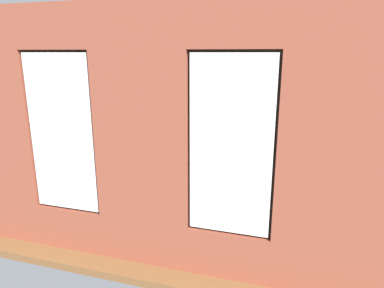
{
  "coord_description": "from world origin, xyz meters",
  "views": [
    {
      "loc": [
        -1.68,
        5.9,
        2.55
      ],
      "look_at": [
        0.01,
        0.4,
        1.0
      ],
      "focal_mm": 32.0,
      "sensor_mm": 36.0,
      "label": 1
    }
  ],
  "objects": [
    {
      "name": "ground_plane",
      "position": [
        0.0,
        0.0,
        -0.05
      ],
      "size": [
        6.7,
        5.61,
        0.1
      ],
      "primitive_type": "cube",
      "color": "brown"
    },
    {
      "name": "brick_wall_with_windows",
      "position": [
        0.0,
        2.43,
        1.52
      ],
      "size": [
        6.1,
        0.3,
        3.09
      ],
      "color": "brown",
      "rests_on": "ground_plane"
    },
    {
      "name": "white_wall_right",
      "position": [
        3.0,
        0.2,
        1.54
      ],
      "size": [
        0.1,
        4.61,
        3.09
      ],
      "primitive_type": "cube",
      "color": "silver",
      "rests_on": "ground_plane"
    },
    {
      "name": "couch_by_window",
      "position": [
        0.49,
        1.78,
        0.33
      ],
      "size": [
        1.79,
        0.87,
        0.8
      ],
      "color": "black",
      "rests_on": "ground_plane"
    },
    {
      "name": "couch_left",
      "position": [
        -2.35,
        0.2,
        0.33
      ],
      "size": [
        0.96,
        1.84,
        0.8
      ],
      "rotation": [
        0.0,
        0.0,
        1.52
      ],
      "color": "black",
      "rests_on": "ground_plane"
    },
    {
      "name": "coffee_table",
      "position": [
        0.02,
        -0.32,
        0.38
      ],
      "size": [
        1.21,
        0.8,
        0.44
      ],
      "color": "#A87547",
      "rests_on": "ground_plane"
    },
    {
      "name": "cup_ceramic",
      "position": [
        -0.07,
        -0.2,
        0.48
      ],
      "size": [
        0.07,
        0.07,
        0.08
      ],
      "primitive_type": "cylinder",
      "color": "silver",
      "rests_on": "coffee_table"
    },
    {
      "name": "candle_jar",
      "position": [
        0.39,
        -0.2,
        0.49
      ],
      "size": [
        0.08,
        0.08,
        0.1
      ],
      "primitive_type": "cylinder",
      "color": "#B7333D",
      "rests_on": "coffee_table"
    },
    {
      "name": "remote_silver",
      "position": [
        -0.31,
        -0.46,
        0.45
      ],
      "size": [
        0.18,
        0.08,
        0.02
      ],
      "primitive_type": "cube",
      "rotation": [
        0.0,
        0.0,
        1.41
      ],
      "color": "#B2B2B7",
      "rests_on": "coffee_table"
    },
    {
      "name": "media_console",
      "position": [
        2.7,
        -0.0,
        0.24
      ],
      "size": [
        1.02,
        0.42,
        0.48
      ],
      "primitive_type": "cube",
      "color": "black",
      "rests_on": "ground_plane"
    },
    {
      "name": "tv_flatscreen",
      "position": [
        2.7,
        -0.0,
        0.88
      ],
      "size": [
        1.23,
        0.2,
        0.8
      ],
      "color": "black",
      "rests_on": "media_console"
    },
    {
      "name": "potted_plant_corner_near_left",
      "position": [
        -2.51,
        -1.82,
        0.68
      ],
      "size": [
        0.75,
        0.72,
        1.2
      ],
      "color": "brown",
      "rests_on": "ground_plane"
    },
    {
      "name": "potted_plant_mid_room_small",
      "position": [
        -0.62,
        -1.08,
        0.32
      ],
      "size": [
        0.27,
        0.27,
        0.5
      ],
      "color": "#47423D",
      "rests_on": "ground_plane"
    },
    {
      "name": "potted_plant_beside_window_right",
      "position": [
        2.11,
        1.88,
        0.64
      ],
      "size": [
        0.93,
        0.96,
        1.19
      ],
      "color": "#9E5638",
      "rests_on": "ground_plane"
    },
    {
      "name": "potted_plant_foreground_right",
      "position": [
        2.41,
        -1.75,
        0.71
      ],
      "size": [
        0.98,
        0.88,
        1.27
      ],
      "color": "brown",
      "rests_on": "ground_plane"
    },
    {
      "name": "potted_plant_corner_far_left",
      "position": [
        -2.5,
        1.87,
        0.62
      ],
      "size": [
        0.81,
        0.84,
        1.34
      ],
      "color": "#47423D",
      "rests_on": "ground_plane"
    }
  ]
}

